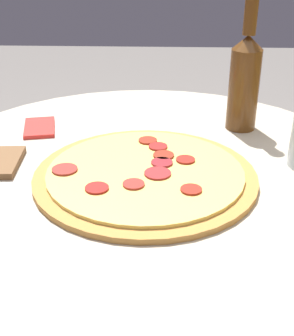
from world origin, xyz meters
TOP-DOWN VIEW (x-y plane):
  - table at (0.00, 0.00)m, footprint 0.85×0.85m
  - pizza at (0.05, 0.00)m, footprint 0.37×0.37m
  - beer_bottle at (-0.18, 0.19)m, footprint 0.06×0.06m
  - napkin at (-0.15, -0.23)m, footprint 0.11×0.08m

SIDE VIEW (x-z plane):
  - table at x=0.00m, z-range 0.15..0.85m
  - napkin at x=-0.15m, z-range 0.70..0.71m
  - pizza at x=0.05m, z-range 0.70..0.71m
  - beer_bottle at x=-0.18m, z-range 0.67..0.94m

